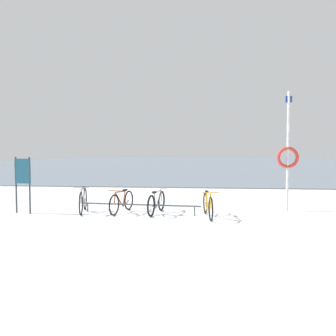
% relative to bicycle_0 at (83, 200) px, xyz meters
% --- Properties ---
extents(ground, '(80.00, 132.00, 0.08)m').
position_rel_bicycle_0_xyz_m(ground, '(1.40, 51.33, -0.41)').
color(ground, white).
extents(bike_rack, '(3.69, 0.35, 0.31)m').
position_rel_bicycle_0_xyz_m(bike_rack, '(1.78, -0.06, -0.11)').
color(bike_rack, '#4C5156').
rests_on(bike_rack, ground).
extents(bicycle_0, '(0.53, 1.65, 0.82)m').
position_rel_bicycle_0_xyz_m(bicycle_0, '(0.00, 0.00, 0.00)').
color(bicycle_0, black).
rests_on(bicycle_0, ground).
extents(bicycle_1, '(0.52, 1.61, 0.74)m').
position_rel_bicycle_0_xyz_m(bicycle_1, '(1.19, 0.09, -0.04)').
color(bicycle_1, black).
rests_on(bicycle_1, ground).
extents(bicycle_2, '(0.48, 1.63, 0.74)m').
position_rel_bicycle_0_xyz_m(bicycle_2, '(2.28, 0.04, -0.04)').
color(bicycle_2, black).
rests_on(bicycle_2, ground).
extents(bicycle_3, '(0.46, 1.73, 0.78)m').
position_rel_bicycle_0_xyz_m(bicycle_3, '(3.82, -0.38, -0.02)').
color(bicycle_3, black).
rests_on(bicycle_3, ground).
extents(info_sign, '(0.55, 0.15, 1.71)m').
position_rel_bicycle_0_xyz_m(info_sign, '(-1.76, -0.33, 0.77)').
color(info_sign, '#33383D').
rests_on(info_sign, ground).
extents(rescue_post, '(0.68, 0.10, 3.76)m').
position_rel_bicycle_0_xyz_m(rescue_post, '(6.33, 0.91, 1.43)').
color(rescue_post, silver).
rests_on(rescue_post, ground).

